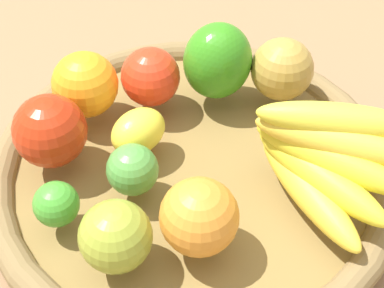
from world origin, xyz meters
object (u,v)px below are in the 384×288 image
Objects in this scene: orange_1 at (199,217)px; lime_1 at (56,204)px; apple_2 at (150,77)px; apple_0 at (50,131)px; lemon_0 at (138,132)px; apple_3 at (116,236)px; bell_pepper at (216,61)px; orange_0 at (85,84)px; lime_0 at (132,170)px; apple_1 at (282,69)px; banana_bunch at (327,157)px.

orange_1 is 1.64× the size of lime_1.
apple_0 is at bearing 58.74° from apple_2.
lemon_0 is 0.08m from apple_2.
bell_pepper is at bearing -96.78° from apple_3.
apple_3 is at bearing 119.72° from orange_0.
bell_pepper reaches higher than lemon_0.
orange_1 is 0.95× the size of apple_0.
apple_3 reaches higher than lemon_0.
lime_0 is at bearing 100.44° from apple_2.
bell_pepper is 0.20m from apple_0.
lime_0 is 0.70× the size of orange_0.
apple_3 reaches higher than lime_1.
apple_1 reaches higher than lemon_0.
orange_0 is (0.27, -0.05, -0.01)m from banana_bunch.
banana_bunch reaches higher than lemon_0.
apple_3 is (-0.01, 0.08, 0.01)m from lime_0.
apple_0 is (0.27, 0.03, -0.01)m from banana_bunch.
banana_bunch reaches higher than lime_0.
bell_pepper is at bearing -154.35° from apple_2.
lemon_0 is 0.14m from apple_3.
banana_bunch is 2.48× the size of apple_3.
apple_1 reaches higher than apple_3.
apple_2 is 0.07m from orange_0.
lime_0 is 0.13m from orange_0.
apple_0 is at bearing 86.09° from orange_0.
orange_1 reaches higher than lime_0.
orange_0 is at bearing -10.66° from banana_bunch.
bell_pepper is 1.27× the size of apple_1.
lime_0 is 0.57× the size of bell_pepper.
bell_pepper is at bearing -104.83° from lime_0.
lime_0 is 0.72× the size of apple_1.
lime_0 is 0.77× the size of apple_2.
lime_1 is (0.14, 0.01, -0.01)m from orange_1.
orange_0 is 0.22m from apple_1.
apple_0 is at bearing 5.86° from banana_bunch.
banana_bunch reaches higher than orange_0.
lime_0 is 0.08m from lime_1.
apple_2 is at bearing -22.83° from banana_bunch.
apple_0 reaches higher than apple_3.
apple_2 is 1.53× the size of lime_1.
orange_1 is at bearing 80.62° from apple_1.
lemon_0 is 0.09m from orange_0.
orange_0 is at bearing -60.28° from apple_3.
lemon_0 is 0.19m from banana_bunch.
apple_3 is 0.28m from apple_1.
apple_2 is 0.08m from bell_pepper.
orange_1 is at bearing 159.78° from apple_0.
bell_pepper is 2.09× the size of lime_1.
orange_0 reaches higher than lime_1.
apple_0 is (0.07, 0.11, 0.00)m from apple_2.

